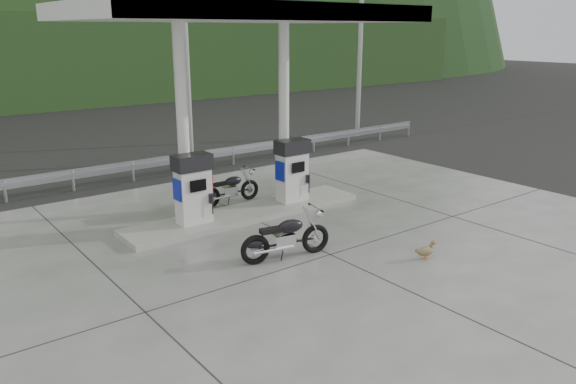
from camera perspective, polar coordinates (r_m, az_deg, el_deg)
ground at (r=13.68m, az=1.55°, el=-5.17°), size 160.00×160.00×0.00m
forecourt_apron at (r=13.67m, az=1.55°, el=-5.13°), size 18.00×14.00×0.02m
pump_island at (r=15.55m, az=-4.23°, el=-2.16°), size 7.00×1.40×0.15m
gas_pump_left at (r=14.50m, az=-9.61°, el=0.31°), size 0.95×0.55×1.80m
gas_pump_right at (r=16.17m, az=0.44°, el=2.20°), size 0.95×0.55×1.80m
canopy_column_left at (r=14.50m, az=-10.65°, el=6.75°), size 0.30×0.30×5.00m
canopy_column_right at (r=16.18m, az=-0.42°, el=7.98°), size 0.30×0.30×5.00m
canopy_roof at (r=14.77m, az=-4.68°, el=17.65°), size 8.50×5.00×0.40m
guardrail at (r=20.07m, az=-12.92°, el=3.50°), size 26.00×0.16×1.42m
road at (r=23.39m, az=-16.42°, el=3.24°), size 60.00×7.00×0.01m
utility_pole_b at (r=21.86m, az=-10.29°, el=13.37°), size 0.22×0.22×8.00m
utility_pole_c at (r=27.18m, az=7.32°, el=14.00°), size 0.22×0.22×8.00m
tree_band at (r=40.75m, az=-26.53°, el=11.76°), size 80.00×6.00×6.00m
motorcycle_left at (r=16.62m, az=-5.86°, el=0.29°), size 1.83×0.58×0.87m
motorcycle_right at (r=12.57m, az=-0.20°, el=-4.67°), size 2.12×1.02×0.97m
duck at (r=12.99m, az=13.78°, el=-5.89°), size 0.52×0.27×0.36m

